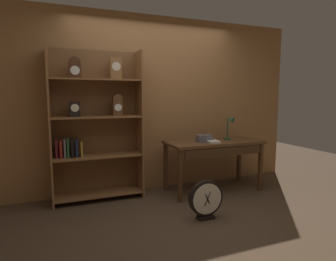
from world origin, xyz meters
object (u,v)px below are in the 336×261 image
object	(u,v)px
desk_lamp	(231,125)
open_repair_manual	(213,141)
toolbox_small	(204,138)
round_clock_large	(206,199)
workbench	(214,147)
bookshelf	(96,125)

from	to	relation	value
desk_lamp	open_repair_manual	world-z (taller)	desk_lamp
toolbox_small	round_clock_large	xyz separation A→B (m)	(-0.43, -0.85, -0.57)
open_repair_manual	round_clock_large	bearing A→B (deg)	-112.83
desk_lamp	workbench	bearing A→B (deg)	-173.33
round_clock_large	toolbox_small	bearing A→B (deg)	63.28
toolbox_small	round_clock_large	world-z (taller)	toolbox_small
workbench	toolbox_small	size ratio (longest dim) A/B	6.44
workbench	desk_lamp	size ratio (longest dim) A/B	3.68
open_repair_manual	round_clock_large	size ratio (longest dim) A/B	0.48
desk_lamp	round_clock_large	xyz separation A→B (m)	(-0.90, -0.87, -0.75)
bookshelf	workbench	size ratio (longest dim) A/B	1.44
round_clock_large	workbench	bearing A→B (deg)	54.58
bookshelf	desk_lamp	bearing A→B (deg)	-7.77
workbench	round_clock_large	xyz separation A→B (m)	(-0.59, -0.83, -0.44)
toolbox_small	bookshelf	bearing A→B (deg)	169.06
toolbox_small	open_repair_manual	distance (m)	0.14
workbench	toolbox_small	distance (m)	0.21
workbench	bookshelf	bearing A→B (deg)	169.64
toolbox_small	round_clock_large	bearing A→B (deg)	-116.72
bookshelf	open_repair_manual	bearing A→B (deg)	-13.85
bookshelf	workbench	xyz separation A→B (m)	(1.67, -0.30, -0.36)
toolbox_small	open_repair_manual	world-z (taller)	toolbox_small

